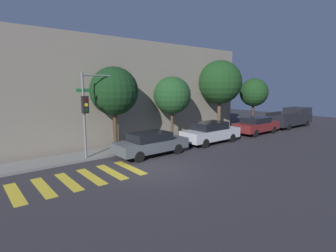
{
  "coord_description": "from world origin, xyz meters",
  "views": [
    {
      "loc": [
        -7.25,
        -10.11,
        4.05
      ],
      "look_at": [
        2.66,
        2.1,
        1.6
      ],
      "focal_mm": 28.0,
      "sensor_mm": 36.0,
      "label": 1
    }
  ],
  "objects_px": {
    "pickup_truck": "(291,118)",
    "tree_behind_truck": "(254,93)",
    "sedan_far_end": "(256,125)",
    "sedan_middle": "(211,132)",
    "tree_far_end": "(220,82)",
    "traffic_light_pole": "(93,100)",
    "tree_near_corner": "(114,91)",
    "tree_midblock": "(172,95)",
    "sedan_near_corner": "(151,143)"
  },
  "relations": [
    {
      "from": "sedan_middle",
      "to": "tree_midblock",
      "type": "bearing_deg",
      "value": 127.18
    },
    {
      "from": "traffic_light_pole",
      "to": "sedan_near_corner",
      "type": "bearing_deg",
      "value": -23.68
    },
    {
      "from": "sedan_near_corner",
      "to": "tree_midblock",
      "type": "xyz_separation_m",
      "value": [
        3.48,
        2.22,
        2.62
      ]
    },
    {
      "from": "pickup_truck",
      "to": "tree_behind_truck",
      "type": "distance_m",
      "value": 4.56
    },
    {
      "from": "sedan_near_corner",
      "to": "pickup_truck",
      "type": "distance_m",
      "value": 16.85
    },
    {
      "from": "tree_midblock",
      "to": "tree_behind_truck",
      "type": "relative_size",
      "value": 0.99
    },
    {
      "from": "pickup_truck",
      "to": "tree_far_end",
      "type": "height_order",
      "value": "tree_far_end"
    },
    {
      "from": "pickup_truck",
      "to": "sedan_middle",
      "type": "bearing_deg",
      "value": -180.0
    },
    {
      "from": "pickup_truck",
      "to": "tree_far_end",
      "type": "bearing_deg",
      "value": 164.77
    },
    {
      "from": "sedan_middle",
      "to": "tree_far_end",
      "type": "xyz_separation_m",
      "value": [
        3.52,
        2.22,
        3.51
      ]
    },
    {
      "from": "tree_midblock",
      "to": "tree_far_end",
      "type": "bearing_deg",
      "value": 0.0
    },
    {
      "from": "sedan_far_end",
      "to": "pickup_truck",
      "type": "relative_size",
      "value": 0.76
    },
    {
      "from": "tree_far_end",
      "to": "pickup_truck",
      "type": "bearing_deg",
      "value": -15.23
    },
    {
      "from": "traffic_light_pole",
      "to": "tree_midblock",
      "type": "relative_size",
      "value": 1.01
    },
    {
      "from": "traffic_light_pole",
      "to": "sedan_middle",
      "type": "xyz_separation_m",
      "value": [
        8.06,
        -1.27,
        -2.47
      ]
    },
    {
      "from": "pickup_truck",
      "to": "tree_far_end",
      "type": "xyz_separation_m",
      "value": [
        -8.16,
        2.22,
        3.37
      ]
    },
    {
      "from": "tree_behind_truck",
      "to": "pickup_truck",
      "type": "bearing_deg",
      "value": -35.26
    },
    {
      "from": "sedan_middle",
      "to": "tree_near_corner",
      "type": "height_order",
      "value": "tree_near_corner"
    },
    {
      "from": "sedan_far_end",
      "to": "tree_far_end",
      "type": "xyz_separation_m",
      "value": [
        -2.16,
        2.22,
        3.55
      ]
    },
    {
      "from": "sedan_middle",
      "to": "pickup_truck",
      "type": "distance_m",
      "value": 11.68
    },
    {
      "from": "traffic_light_pole",
      "to": "tree_behind_truck",
      "type": "distance_m",
      "value": 16.62
    },
    {
      "from": "sedan_near_corner",
      "to": "tree_near_corner",
      "type": "distance_m",
      "value": 3.87
    },
    {
      "from": "tree_midblock",
      "to": "tree_behind_truck",
      "type": "height_order",
      "value": "tree_behind_truck"
    },
    {
      "from": "sedan_near_corner",
      "to": "tree_far_end",
      "type": "xyz_separation_m",
      "value": [
        8.69,
        2.22,
        3.58
      ]
    },
    {
      "from": "sedan_far_end",
      "to": "tree_near_corner",
      "type": "distance_m",
      "value": 12.51
    },
    {
      "from": "sedan_near_corner",
      "to": "sedan_far_end",
      "type": "height_order",
      "value": "sedan_far_end"
    },
    {
      "from": "tree_far_end",
      "to": "tree_midblock",
      "type": "bearing_deg",
      "value": 180.0
    },
    {
      "from": "sedan_far_end",
      "to": "tree_near_corner",
      "type": "bearing_deg",
      "value": 169.46
    },
    {
      "from": "sedan_middle",
      "to": "tree_midblock",
      "type": "distance_m",
      "value": 3.78
    },
    {
      "from": "tree_near_corner",
      "to": "tree_midblock",
      "type": "xyz_separation_m",
      "value": [
        4.58,
        0.0,
        -0.36
      ]
    },
    {
      "from": "pickup_truck",
      "to": "tree_far_end",
      "type": "distance_m",
      "value": 9.11
    },
    {
      "from": "sedan_middle",
      "to": "tree_behind_truck",
      "type": "height_order",
      "value": "tree_behind_truck"
    },
    {
      "from": "sedan_far_end",
      "to": "pickup_truck",
      "type": "bearing_deg",
      "value": 0.0
    },
    {
      "from": "tree_near_corner",
      "to": "tree_far_end",
      "type": "relative_size",
      "value": 0.85
    },
    {
      "from": "traffic_light_pole",
      "to": "tree_near_corner",
      "type": "height_order",
      "value": "tree_near_corner"
    },
    {
      "from": "sedan_middle",
      "to": "tree_midblock",
      "type": "relative_size",
      "value": 0.97
    },
    {
      "from": "sedan_far_end",
      "to": "tree_behind_truck",
      "type": "distance_m",
      "value": 4.47
    },
    {
      "from": "sedan_near_corner",
      "to": "sedan_far_end",
      "type": "xyz_separation_m",
      "value": [
        10.85,
        0.0,
        0.03
      ]
    },
    {
      "from": "pickup_truck",
      "to": "tree_behind_truck",
      "type": "xyz_separation_m",
      "value": [
        -3.15,
        2.22,
        2.45
      ]
    },
    {
      "from": "sedan_near_corner",
      "to": "tree_near_corner",
      "type": "xyz_separation_m",
      "value": [
        -1.1,
        2.22,
        2.98
      ]
    },
    {
      "from": "tree_near_corner",
      "to": "tree_far_end",
      "type": "bearing_deg",
      "value": 0.0
    },
    {
      "from": "sedan_near_corner",
      "to": "tree_far_end",
      "type": "height_order",
      "value": "tree_far_end"
    },
    {
      "from": "traffic_light_pole",
      "to": "tree_far_end",
      "type": "distance_m",
      "value": 11.66
    },
    {
      "from": "pickup_truck",
      "to": "tree_near_corner",
      "type": "relative_size",
      "value": 1.11
    },
    {
      "from": "sedan_middle",
      "to": "pickup_truck",
      "type": "height_order",
      "value": "pickup_truck"
    },
    {
      "from": "tree_midblock",
      "to": "tree_far_end",
      "type": "height_order",
      "value": "tree_far_end"
    },
    {
      "from": "traffic_light_pole",
      "to": "sedan_middle",
      "type": "height_order",
      "value": "traffic_light_pole"
    },
    {
      "from": "traffic_light_pole",
      "to": "tree_far_end",
      "type": "bearing_deg",
      "value": 4.72
    },
    {
      "from": "sedan_far_end",
      "to": "tree_midblock",
      "type": "xyz_separation_m",
      "value": [
        -7.37,
        2.22,
        2.59
      ]
    },
    {
      "from": "sedan_middle",
      "to": "tree_far_end",
      "type": "relative_size",
      "value": 0.74
    }
  ]
}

